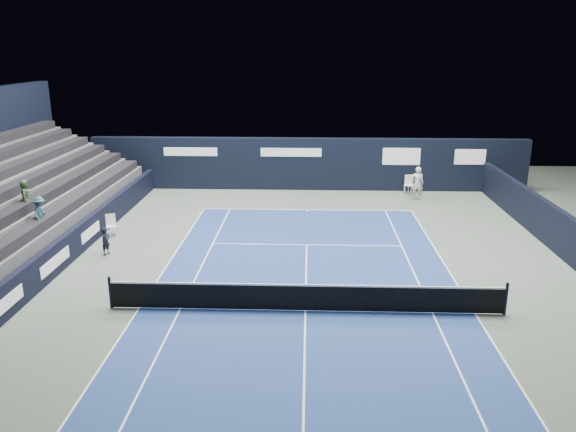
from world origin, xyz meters
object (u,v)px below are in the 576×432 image
(folding_chair_back_a, at_px, (409,181))
(tennis_net, at_px, (306,297))
(folding_chair_back_b, at_px, (409,183))
(tennis_player, at_px, (417,183))
(line_judge_chair, at_px, (111,224))

(folding_chair_back_a, xyz_separation_m, tennis_net, (-5.95, -15.73, -0.22))
(folding_chair_back_b, relative_size, tennis_player, 0.55)
(line_judge_chair, bearing_deg, tennis_player, 4.35)
(folding_chair_back_a, distance_m, line_judge_chair, 17.05)
(folding_chair_back_b, bearing_deg, line_judge_chair, -130.12)
(folding_chair_back_a, distance_m, tennis_net, 16.82)
(tennis_net, xyz_separation_m, tennis_player, (6.16, 14.28, 0.43))
(tennis_net, bearing_deg, line_judge_chair, 140.41)
(folding_chair_back_b, distance_m, line_judge_chair, 17.15)
(folding_chair_back_b, height_order, tennis_net, tennis_net)
(line_judge_chair, bearing_deg, tennis_net, -59.84)
(tennis_player, bearing_deg, tennis_net, -113.33)
(folding_chair_back_b, distance_m, tennis_net, 16.96)
(folding_chair_back_a, height_order, folding_chair_back_b, folding_chair_back_a)
(tennis_net, relative_size, tennis_player, 6.85)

